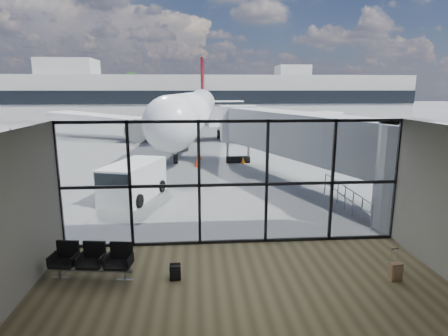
{
  "coord_description": "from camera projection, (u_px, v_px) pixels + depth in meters",
  "views": [
    {
      "loc": [
        -1.3,
        -12.77,
        5.53
      ],
      "look_at": [
        -0.09,
        3.0,
        2.17
      ],
      "focal_mm": 30.0,
      "sensor_mm": 36.0,
      "label": 1
    }
  ],
  "objects": [
    {
      "name": "service_van",
      "position": [
        133.0,
        181.0,
        19.02
      ],
      "size": [
        3.05,
        4.62,
        1.85
      ],
      "rotation": [
        0.0,
        0.0,
        -0.31
      ],
      "color": "white",
      "rests_on": "ground"
    },
    {
      "name": "glass_curtain_wall",
      "position": [
        233.0,
        183.0,
        13.24
      ],
      "size": [
        12.1,
        0.12,
        4.5
      ],
      "color": "white",
      "rests_on": "ground"
    },
    {
      "name": "tree_2",
      "position": [
        47.0,
        87.0,
        80.24
      ],
      "size": [
        6.27,
        6.27,
        9.03
      ],
      "color": "#382619",
      "rests_on": "ground"
    },
    {
      "name": "tree_1",
      "position": [
        18.0,
        90.0,
        79.92
      ],
      "size": [
        5.61,
        5.61,
        8.07
      ],
      "color": "#382619",
      "rests_on": "ground"
    },
    {
      "name": "airliner",
      "position": [
        193.0,
        110.0,
        42.4
      ],
      "size": [
        34.14,
        39.63,
        10.21
      ],
      "rotation": [
        0.0,
        0.0,
        -0.08
      ],
      "color": "white",
      "rests_on": "ground"
    },
    {
      "name": "suitcase",
      "position": [
        395.0,
        271.0,
        10.94
      ],
      "size": [
        0.38,
        0.3,
        0.97
      ],
      "rotation": [
        0.0,
        0.0,
        0.14
      ],
      "color": "#947052",
      "rests_on": "ground"
    },
    {
      "name": "traffic_cone_c",
      "position": [
        199.0,
        155.0,
        30.0
      ],
      "size": [
        0.43,
        0.43,
        0.62
      ],
      "color": "#DB570B",
      "rests_on": "ground"
    },
    {
      "name": "lounge_shell",
      "position": [
        254.0,
        218.0,
        8.47
      ],
      "size": [
        12.02,
        8.01,
        4.51
      ],
      "color": "brown",
      "rests_on": "ground"
    },
    {
      "name": "mobile_stairs",
      "position": [
        25.0,
        167.0,
        24.13
      ],
      "size": [
        2.78,
        3.91,
        2.51
      ],
      "rotation": [
        0.0,
        0.0,
        0.35
      ],
      "color": "yellow",
      "rests_on": "ground"
    },
    {
      "name": "traffic_cone_b",
      "position": [
        243.0,
        160.0,
        28.21
      ],
      "size": [
        0.36,
        0.36,
        0.51
      ],
      "color": "orange",
      "rests_on": "ground"
    },
    {
      "name": "apron_railing",
      "position": [
        345.0,
        194.0,
        17.39
      ],
      "size": [
        0.06,
        5.46,
        1.11
      ],
      "color": "gray",
      "rests_on": "ground"
    },
    {
      "name": "jet_bridge",
      "position": [
        309.0,
        141.0,
        20.4
      ],
      "size": [
        8.0,
        16.5,
        4.33
      ],
      "color": "#AAADB0",
      "rests_on": "ground"
    },
    {
      "name": "tree_5",
      "position": [
        132.0,
        87.0,
        81.58
      ],
      "size": [
        6.27,
        6.27,
        9.03
      ],
      "color": "#382619",
      "rests_on": "ground"
    },
    {
      "name": "backpack",
      "position": [
        175.0,
        272.0,
        11.0
      ],
      "size": [
        0.33,
        0.3,
        0.49
      ],
      "rotation": [
        0.0,
        0.0,
        0.03
      ],
      "color": "black",
      "rests_on": "ground"
    },
    {
      "name": "seating_row",
      "position": [
        93.0,
        259.0,
        11.1
      ],
      "size": [
        2.4,
        0.97,
        1.07
      ],
      "rotation": [
        0.0,
        0.0,
        -0.14
      ],
      "color": "gray",
      "rests_on": "ground"
    },
    {
      "name": "belt_loader",
      "position": [
        177.0,
        143.0,
        34.58
      ],
      "size": [
        2.18,
        4.11,
        1.8
      ],
      "rotation": [
        0.0,
        0.0,
        0.23
      ],
      "color": "black",
      "rests_on": "ground"
    },
    {
      "name": "traffic_cone_a",
      "position": [
        197.0,
        162.0,
        27.04
      ],
      "size": [
        0.46,
        0.46,
        0.66
      ],
      "color": "#F0380C",
      "rests_on": "ground"
    },
    {
      "name": "tree_4",
      "position": [
        104.0,
        90.0,
        81.26
      ],
      "size": [
        5.61,
        5.61,
        8.07
      ],
      "color": "#382619",
      "rests_on": "ground"
    },
    {
      "name": "far_terminal",
      "position": [
        198.0,
        96.0,
        73.23
      ],
      "size": [
        80.0,
        12.2,
        11.0
      ],
      "color": "#B3B3AE",
      "rests_on": "ground"
    },
    {
      "name": "ground",
      "position": [
        205.0,
        129.0,
        52.72
      ],
      "size": [
        220.0,
        220.0,
        0.0
      ],
      "primitive_type": "plane",
      "color": "slate",
      "rests_on": "ground"
    },
    {
      "name": "tree_3",
      "position": [
        76.0,
        93.0,
        80.94
      ],
      "size": [
        4.95,
        4.95,
        7.12
      ],
      "color": "#382619",
      "rests_on": "ground"
    }
  ]
}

